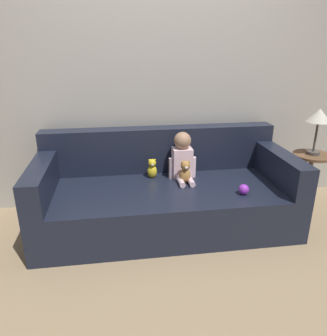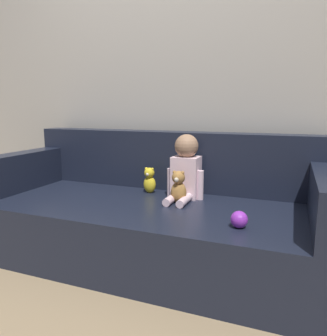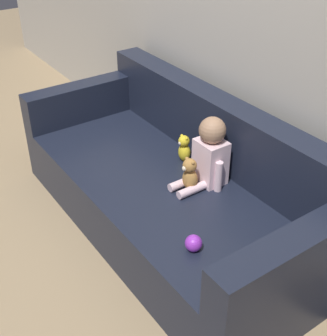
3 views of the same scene
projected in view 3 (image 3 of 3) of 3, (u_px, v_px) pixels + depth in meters
name	position (u px, v px, depth m)	size (l,w,h in m)	color
ground_plane	(166.00, 225.00, 3.07)	(12.00, 12.00, 0.00)	#9E8460
wall_back	(250.00, 10.00, 2.64)	(8.00, 0.05, 2.60)	#ADA89E
couch	(174.00, 187.00, 2.95)	(2.20, 0.97, 0.81)	black
person_baby	(209.00, 155.00, 2.72)	(0.25, 0.34, 0.42)	silver
teddy_bear_brown	(190.00, 175.00, 2.71)	(0.12, 0.10, 0.21)	#AD7A3D
plush_toy_side	(184.00, 148.00, 2.98)	(0.09, 0.08, 0.18)	yellow
toy_ball	(194.00, 243.00, 2.30)	(0.09, 0.09, 0.09)	purple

